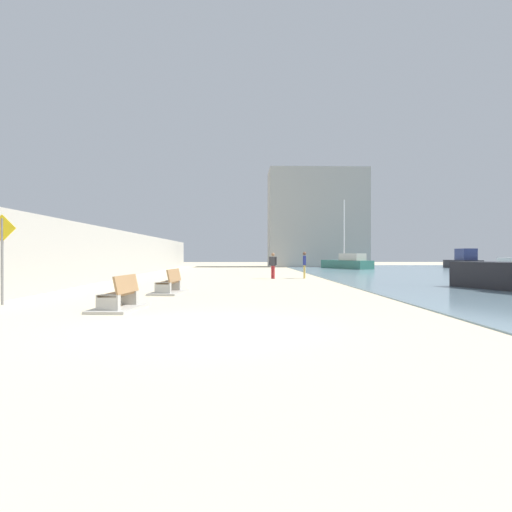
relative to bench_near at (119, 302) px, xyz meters
name	(u,v)px	position (x,y,z in m)	size (l,w,h in m)	color
ground_plane	(230,279)	(2.63, 14.93, -0.23)	(120.00, 120.00, 0.00)	beige
seawall	(107,254)	(-4.87, 14.93, 1.32)	(0.80, 64.00, 3.11)	#ADAAA3
bench_near	(119,302)	(0.00, 0.00, 0.00)	(1.32, 2.20, 0.98)	#ADAAA3
bench_far	(169,288)	(0.54, 5.11, 0.00)	(1.35, 2.22, 0.98)	#ADAAA3
person_walking	(273,264)	(5.37, 15.65, 0.73)	(0.48, 0.30, 1.65)	#B22D33
person_standing	(304,263)	(7.41, 15.93, 0.77)	(0.23, 0.53, 1.72)	gold
boat_outer	(463,261)	(27.96, 36.13, 0.57)	(2.24, 5.33, 2.14)	black
boat_far_right	(347,263)	(14.50, 34.21, 0.43)	(4.34, 7.24, 7.35)	#337060
pedestrian_sign	(2,249)	(-3.92, 1.29, 1.50)	(0.85, 0.08, 2.79)	slate
harbor_building	(317,219)	(12.69, 42.93, 5.78)	(12.00, 6.00, 12.02)	#9E9E99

